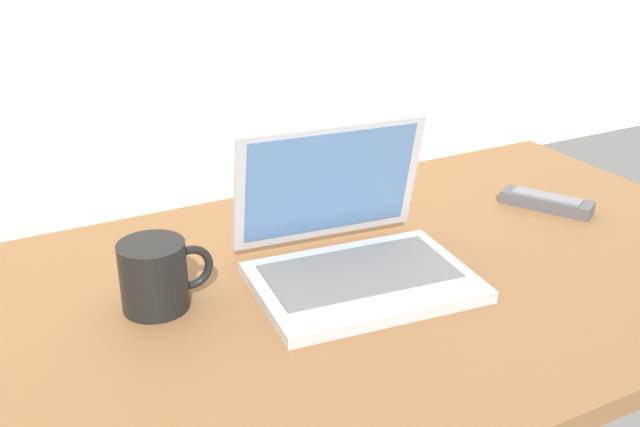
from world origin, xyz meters
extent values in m
cube|color=brown|center=(0.00, 0.00, 0.01)|extent=(1.60, 0.76, 0.03)
cube|color=#B2B5BA|center=(0.12, -0.02, 0.04)|extent=(0.33, 0.25, 0.02)
cube|color=slate|center=(0.12, -0.01, 0.05)|extent=(0.28, 0.17, 0.00)
cube|color=#B2B5BA|center=(0.13, 0.11, 0.15)|extent=(0.30, 0.09, 0.20)
cube|color=#4C72A5|center=(0.13, 0.10, 0.15)|extent=(0.27, 0.07, 0.17)
cylinder|color=black|center=(-0.16, 0.06, 0.08)|extent=(0.09, 0.09, 0.10)
torus|color=black|center=(-0.11, 0.06, 0.08)|extent=(0.07, 0.01, 0.07)
cylinder|color=brown|center=(-0.16, 0.06, 0.12)|extent=(0.08, 0.08, 0.00)
cube|color=#4C4C51|center=(0.56, 0.07, 0.04)|extent=(0.12, 0.16, 0.02)
cube|color=slate|center=(0.56, 0.07, 0.05)|extent=(0.09, 0.12, 0.00)
camera|label=1|loc=(-0.38, -0.83, 0.57)|focal=41.91mm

